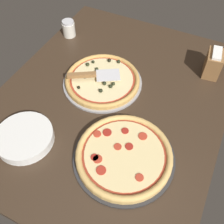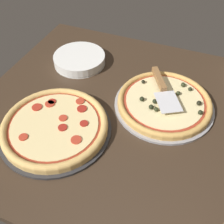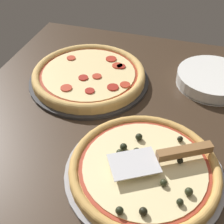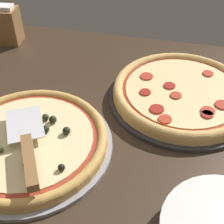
{
  "view_description": "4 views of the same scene",
  "coord_description": "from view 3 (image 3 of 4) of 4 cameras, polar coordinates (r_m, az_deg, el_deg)",
  "views": [
    {
      "loc": [
        71.88,
        34.98,
        90.08
      ],
      "look_at": [
        10.0,
        4.95,
        3.0
      ],
      "focal_mm": 42.0,
      "sensor_mm": 36.0,
      "label": 1
    },
    {
      "loc": [
        -14.02,
        65.4,
        70.97
      ],
      "look_at": [
        10.0,
        4.95,
        3.0
      ],
      "focal_mm": 42.0,
      "sensor_mm": 36.0,
      "label": 2
    },
    {
      "loc": [
        -52.88,
        -14.34,
        59.71
      ],
      "look_at": [
        10.0,
        4.95,
        3.0
      ],
      "focal_mm": 50.0,
      "sensor_mm": 36.0,
      "label": 3
    },
    {
      "loc": [
        23.25,
        -50.92,
        52.54
      ],
      "look_at": [
        10.0,
        4.95,
        3.0
      ],
      "focal_mm": 50.0,
      "sensor_mm": 36.0,
      "label": 4
    }
  ],
  "objects": [
    {
      "name": "pizza_pan_front",
      "position": [
        0.76,
        5.86,
        -11.01
      ],
      "size": [
        37.69,
        37.69,
        1.0
      ],
      "primitive_type": "cylinder",
      "color": "#939399",
      "rests_on": "ground_plane"
    },
    {
      "name": "plate_stack",
      "position": [
        1.06,
        17.94,
        5.75
      ],
      "size": [
        23.08,
        23.08,
        4.2
      ],
      "color": "white",
      "rests_on": "ground_plane"
    },
    {
      "name": "pizza_front",
      "position": [
        0.74,
        5.96,
        -10.15
      ],
      "size": [
        35.43,
        35.43,
        3.8
      ],
      "color": "tan",
      "rests_on": "pizza_pan_front"
    },
    {
      "name": "pizza_pan_back",
      "position": [
        1.04,
        -4.21,
        5.89
      ],
      "size": [
        39.2,
        39.2,
        1.0
      ],
      "primitive_type": "cylinder",
      "color": "#2D2D30",
      "rests_on": "ground_plane"
    },
    {
      "name": "ground_plane",
      "position": [
        0.82,
        1.26,
        -7.55
      ],
      "size": [
        126.43,
        100.48,
        3.6
      ],
      "primitive_type": "cube",
      "color": "#38281C"
    },
    {
      "name": "pizza_back",
      "position": [
        1.03,
        -4.25,
        6.84
      ],
      "size": [
        36.85,
        36.85,
        3.2
      ],
      "color": "#DBAD60",
      "rests_on": "pizza_pan_back"
    },
    {
      "name": "serving_spatula",
      "position": [
        0.74,
        10.86,
        -7.61
      ],
      "size": [
        16.73,
        23.61,
        2.0
      ],
      "color": "silver",
      "rests_on": "pizza_front"
    }
  ]
}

